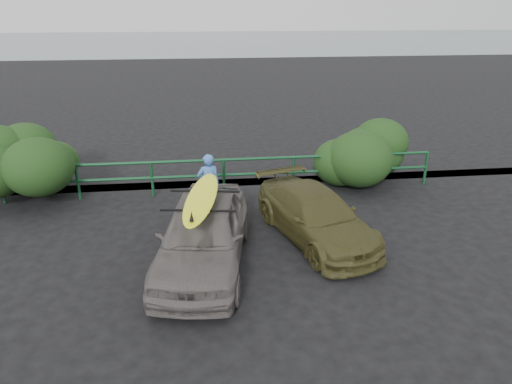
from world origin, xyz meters
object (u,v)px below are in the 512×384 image
(sedan, at_px, (203,234))
(man, at_px, (209,184))
(olive_vehicle, at_px, (316,215))
(surfboard, at_px, (201,197))
(guardrail, at_px, (188,177))

(sedan, relative_size, man, 2.64)
(sedan, height_order, man, man)
(olive_vehicle, relative_size, man, 2.44)
(sedan, bearing_deg, olive_vehicle, 28.02)
(surfboard, bearing_deg, guardrail, 104.71)
(guardrail, relative_size, surfboard, 5.15)
(sedan, relative_size, surfboard, 1.54)
(sedan, xyz_separation_m, surfboard, (0.00, 0.00, 0.80))
(sedan, distance_m, man, 2.56)
(guardrail, bearing_deg, sedan, -84.11)
(olive_vehicle, xyz_separation_m, man, (-2.39, 1.67, 0.23))
(man, xyz_separation_m, surfboard, (-0.16, -2.56, 0.72))
(guardrail, distance_m, surfboard, 3.97)
(guardrail, xyz_separation_m, surfboard, (0.39, -3.82, 1.00))
(guardrail, height_order, surfboard, surfboard)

